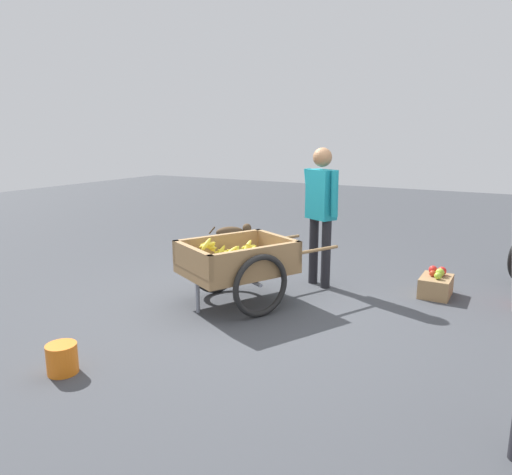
# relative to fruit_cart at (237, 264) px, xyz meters

# --- Properties ---
(ground_plane) EXTENTS (24.00, 24.00, 0.00)m
(ground_plane) POSITION_rel_fruit_cart_xyz_m (-0.01, 0.38, -0.44)
(ground_plane) COLOR #3D3F44
(fruit_cart) EXTENTS (1.81, 1.42, 0.73)m
(fruit_cart) POSITION_rel_fruit_cart_xyz_m (0.00, 0.00, 0.00)
(fruit_cart) COLOR #937047
(fruit_cart) RESTS_ON ground
(vendor_person) EXTENTS (0.33, 0.51, 1.63)m
(vendor_person) POSITION_rel_fruit_cart_xyz_m (-1.03, 0.51, 0.54)
(vendor_person) COLOR black
(vendor_person) RESTS_ON ground
(dog) EXTENTS (0.46, 0.55, 0.40)m
(dog) POSITION_rel_fruit_cart_xyz_m (-2.07, -1.37, -0.17)
(dog) COLOR #4C3823
(dog) RESTS_ON ground
(plastic_bucket) EXTENTS (0.23, 0.23, 0.23)m
(plastic_bucket) POSITION_rel_fruit_cart_xyz_m (1.93, -0.37, -0.32)
(plastic_bucket) COLOR orange
(plastic_bucket) RESTS_ON ground
(apple_crate) EXTENTS (0.44, 0.32, 0.32)m
(apple_crate) POSITION_rel_fruit_cart_xyz_m (-1.32, 1.80, -0.31)
(apple_crate) COLOR #99754C
(apple_crate) RESTS_ON ground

